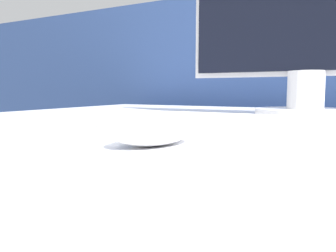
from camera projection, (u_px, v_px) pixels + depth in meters
name	position (u px, v px, depth m)	size (l,w,h in m)	color
partition_panel	(299.00, 142.00, 1.28)	(5.00, 0.03, 1.21)	navy
computer_mouse_near	(154.00, 130.00, 0.38)	(0.10, 0.13, 0.03)	white
keyboard	(212.00, 123.00, 0.53)	(0.37, 0.13, 0.02)	silver
monitor	(309.00, 15.00, 0.74)	(0.55, 0.23, 0.46)	silver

